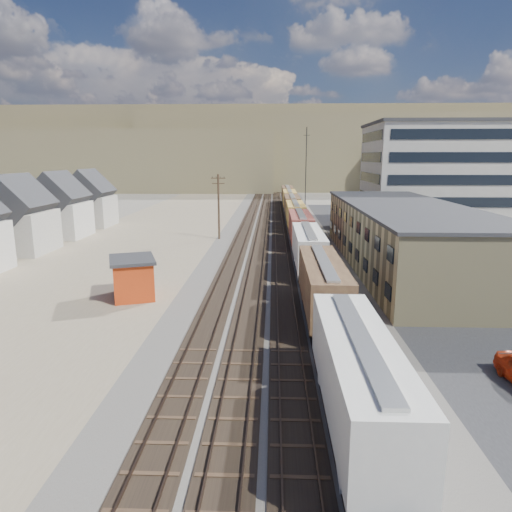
{
  "coord_description": "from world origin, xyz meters",
  "views": [
    {
      "loc": [
        -0.15,
        -27.78,
        12.53
      ],
      "look_at": [
        -1.79,
        16.04,
        3.0
      ],
      "focal_mm": 32.0,
      "sensor_mm": 36.0,
      "label": 1
    }
  ],
  "objects_px": {
    "parked_car_blue": "(428,230)",
    "utility_pole_north": "(219,205)",
    "maintenance_shed": "(133,277)",
    "freight_train": "(298,219)"
  },
  "relations": [
    {
      "from": "maintenance_shed",
      "to": "parked_car_blue",
      "type": "xyz_separation_m",
      "value": [
        38.3,
        35.78,
        -1.02
      ]
    },
    {
      "from": "freight_train",
      "to": "maintenance_shed",
      "type": "height_order",
      "value": "freight_train"
    },
    {
      "from": "freight_train",
      "to": "utility_pole_north",
      "type": "distance_m",
      "value": 12.85
    },
    {
      "from": "maintenance_shed",
      "to": "parked_car_blue",
      "type": "relative_size",
      "value": 0.98
    },
    {
      "from": "freight_train",
      "to": "utility_pole_north",
      "type": "xyz_separation_m",
      "value": [
        -12.3,
        -2.77,
        2.5
      ]
    },
    {
      "from": "utility_pole_north",
      "to": "parked_car_blue",
      "type": "relative_size",
      "value": 1.62
    },
    {
      "from": "maintenance_shed",
      "to": "parked_car_blue",
      "type": "distance_m",
      "value": 52.42
    },
    {
      "from": "parked_car_blue",
      "to": "utility_pole_north",
      "type": "bearing_deg",
      "value": 148.62
    },
    {
      "from": "freight_train",
      "to": "parked_car_blue",
      "type": "bearing_deg",
      "value": 7.21
    },
    {
      "from": "freight_train",
      "to": "parked_car_blue",
      "type": "distance_m",
      "value": 21.94
    }
  ]
}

